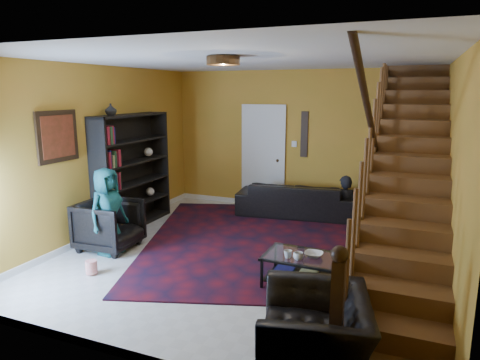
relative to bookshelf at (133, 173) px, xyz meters
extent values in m
plane|color=beige|center=(2.40, -0.60, -0.96)|extent=(5.50, 5.50, 0.00)
plane|color=orange|center=(2.40, 2.15, 0.44)|extent=(5.20, 0.00, 5.20)
plane|color=orange|center=(2.40, -3.35, 0.44)|extent=(5.20, 0.00, 5.20)
plane|color=orange|center=(-0.20, -0.60, 0.44)|extent=(0.00, 5.50, 5.50)
plane|color=orange|center=(5.00, -0.60, 0.44)|extent=(0.00, 5.50, 5.50)
plane|color=white|center=(2.40, -0.60, 1.84)|extent=(5.50, 5.50, 0.00)
cube|color=silver|center=(2.40, 2.14, -0.91)|extent=(5.20, 0.02, 0.10)
cube|color=silver|center=(-0.19, -0.60, -0.91)|extent=(0.02, 5.50, 0.10)
cube|color=orange|center=(4.53, -0.60, 0.36)|extent=(0.95, 4.92, 2.83)
cube|color=black|center=(4.07, -0.60, 0.44)|extent=(0.04, 5.02, 3.02)
cylinder|color=black|center=(4.10, -0.60, 0.89)|extent=(0.07, 4.20, 2.44)
cube|color=black|center=(4.10, -3.00, -0.41)|extent=(0.10, 0.10, 1.10)
cube|color=black|center=(0.00, 0.00, 0.04)|extent=(0.35, 1.80, 2.00)
cube|color=black|center=(0.00, 0.00, -0.56)|extent=(0.35, 1.72, 0.03)
cube|color=black|center=(0.00, 0.00, 0.20)|extent=(0.35, 1.72, 0.03)
cube|color=silver|center=(1.70, 2.12, 0.06)|extent=(0.82, 0.05, 2.05)
cube|color=maroon|center=(-0.17, -1.50, 0.79)|extent=(0.04, 0.74, 0.74)
cube|color=black|center=(2.55, 2.13, 0.59)|extent=(0.14, 0.03, 0.90)
cylinder|color=#3F2814|center=(2.40, -1.40, 1.78)|extent=(0.40, 0.40, 0.10)
cube|color=#4D0D17|center=(2.49, 0.11, -0.95)|extent=(4.96, 5.31, 0.02)
imported|color=black|center=(2.53, 1.70, -0.64)|extent=(2.32, 1.14, 0.65)
imported|color=black|center=(0.35, -1.14, -0.58)|extent=(0.87, 0.85, 0.76)
imported|color=black|center=(3.90, -2.85, -0.62)|extent=(1.13, 1.23, 0.68)
imported|color=black|center=(3.46, 1.75, -0.76)|extent=(0.49, 0.33, 1.31)
imported|color=black|center=(3.90, 1.75, -0.76)|extent=(0.70, 0.58, 1.31)
imported|color=#1A6662|center=(0.45, -1.28, -0.31)|extent=(0.51, 0.69, 1.30)
cube|color=black|center=(2.97, -1.56, -0.77)|extent=(0.03, 0.03, 0.40)
cube|color=black|center=(3.97, -1.56, -0.77)|extent=(0.03, 0.03, 0.40)
cube|color=black|center=(2.97, -1.01, -0.77)|extent=(0.03, 0.03, 0.40)
cube|color=black|center=(3.97, -1.01, -0.77)|extent=(0.03, 0.03, 0.40)
cube|color=black|center=(3.47, -1.29, -0.86)|extent=(1.02, 0.59, 0.02)
cube|color=silver|center=(3.47, -1.29, -0.57)|extent=(1.08, 0.65, 0.02)
imported|color=#999999|center=(3.39, -1.45, -0.51)|extent=(0.15, 0.15, 0.10)
imported|color=#999999|center=(3.26, -1.44, -0.51)|extent=(0.12, 0.12, 0.09)
imported|color=#999999|center=(3.54, -1.28, -0.53)|extent=(0.23, 0.23, 0.05)
imported|color=#999999|center=(0.00, -0.50, 1.13)|extent=(0.18, 0.18, 0.19)
cylinder|color=red|center=(0.74, -2.01, -0.86)|extent=(0.16, 0.16, 0.17)
camera|label=1|loc=(4.57, -6.17, 1.42)|focal=32.00mm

